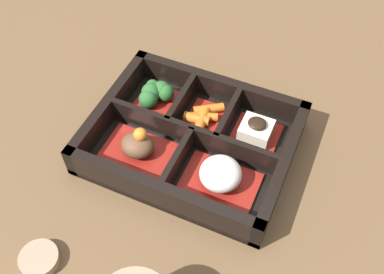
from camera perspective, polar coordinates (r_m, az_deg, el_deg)
The scene contains 9 objects.
ground_plane at distance 0.61m, azimuth -0.00°, elevation -1.43°, with size 3.00×3.00×0.00m, color brown.
bento_base at distance 0.61m, azimuth -0.00°, elevation -1.15°, with size 0.26×0.21×0.01m.
bento_rim at distance 0.60m, azimuth 0.06°, elevation 0.03°, with size 0.26×0.21×0.05m.
bowl_rice at distance 0.56m, azimuth 3.62°, elevation -4.96°, with size 0.10×0.07×0.04m.
bowl_stew at distance 0.59m, azimuth -6.85°, elevation -1.31°, with size 0.10×0.07×0.05m.
bowl_tofu at distance 0.61m, azimuth 8.08°, elevation 0.58°, with size 0.06×0.07×0.04m.
bowl_carrots at distance 0.62m, azimuth 1.30°, elevation 2.47°, with size 0.05×0.07×0.02m.
bowl_greens at distance 0.65m, azimuth -4.63°, elevation 5.34°, with size 0.06×0.07×0.03m.
sauce_dish at distance 0.56m, azimuth -18.82°, elevation -14.45°, with size 0.05×0.05×0.01m.
Camera 1 is at (-0.15, 0.33, 0.49)m, focal length 42.00 mm.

